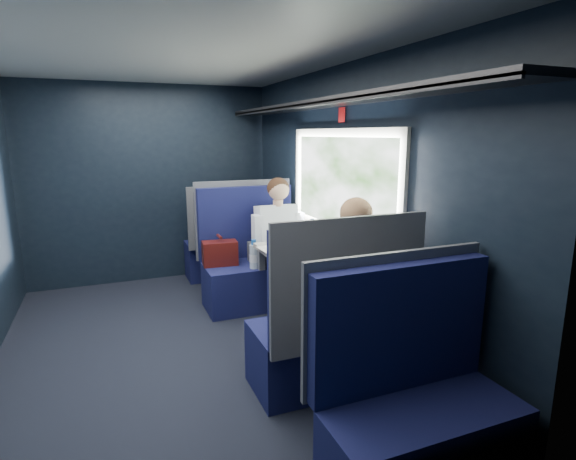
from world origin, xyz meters
name	(u,v)px	position (x,y,z in m)	size (l,w,h in m)	color
ground	(185,355)	(0.00, 0.00, -0.01)	(2.80, 4.20, 0.01)	black
room_shell	(178,170)	(0.02, 0.00, 1.48)	(3.00, 4.40, 2.40)	black
table	(302,261)	(1.03, 0.00, 0.66)	(0.62, 1.00, 0.74)	#54565E
seat_bay_near	(250,264)	(0.84, 0.87, 0.42)	(1.04, 0.62, 1.26)	#0D0F3A
seat_bay_far	(330,333)	(0.85, -0.87, 0.41)	(1.04, 0.62, 1.26)	#0D0F3A
seat_row_front	(229,245)	(0.85, 1.80, 0.41)	(1.04, 0.51, 1.16)	#0D0F3A
seat_row_back	(415,409)	(0.85, -1.80, 0.41)	(1.04, 0.51, 1.16)	#0D0F3A
man	(280,237)	(1.10, 0.70, 0.72)	(0.53, 0.56, 1.32)	black
woman	(351,277)	(1.10, -0.71, 0.73)	(0.53, 0.56, 1.32)	black
papers	(307,255)	(1.04, -0.08, 0.74)	(0.59, 0.85, 0.01)	white
laptop	(319,240)	(1.27, 0.17, 0.80)	(0.28, 0.33, 0.21)	silver
bottle_small	(312,233)	(1.25, 0.27, 0.84)	(0.07, 0.07, 0.23)	silver
cup	(312,234)	(1.33, 0.44, 0.79)	(0.08, 0.08, 0.10)	white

